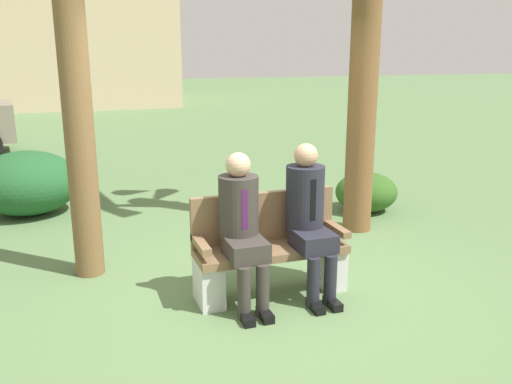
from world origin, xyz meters
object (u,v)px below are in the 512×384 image
at_px(park_bench, 269,251).
at_px(seated_man_left, 242,222).
at_px(shrub_mid_lawn, 27,183).
at_px(shrub_near_bench, 366,192).
at_px(seated_man_right, 309,212).

relative_size(park_bench, seated_man_left, 1.03).
bearing_deg(shrub_mid_lawn, shrub_near_bench, -17.79).
bearing_deg(seated_man_left, park_bench, 21.98).
distance_m(seated_man_right, shrub_near_bench, 2.81).
distance_m(seated_man_left, seated_man_right, 0.62).
bearing_deg(shrub_near_bench, shrub_mid_lawn, 162.21).
height_order(park_bench, seated_man_left, seated_man_left).
xyz_separation_m(seated_man_right, shrub_near_bench, (1.83, 2.07, -0.49)).
relative_size(seated_man_left, shrub_near_bench, 1.54).
height_order(park_bench, shrub_near_bench, park_bench).
distance_m(park_bench, seated_man_left, 0.46).
bearing_deg(seated_man_right, shrub_mid_lawn, 125.81).
bearing_deg(seated_man_right, seated_man_left, -179.64).
height_order(shrub_near_bench, shrub_mid_lawn, shrub_mid_lawn).
xyz_separation_m(park_bench, shrub_mid_lawn, (-2.17, 3.35, 0.03)).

